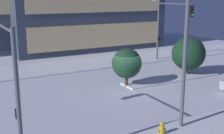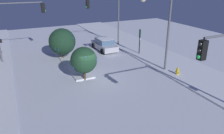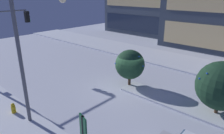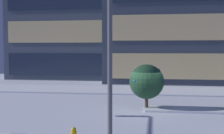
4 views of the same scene
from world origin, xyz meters
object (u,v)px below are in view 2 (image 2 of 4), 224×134
(car_near, at_px, (104,45))
(traffic_light_corner_near_right, at_px, (106,13))
(decorated_tree_median, at_px, (62,42))
(fire_hydrant, at_px, (177,72))
(parking_info_sign, at_px, (140,39))
(street_lamp_arched, at_px, (161,23))
(traffic_light_corner_far_right, at_px, (16,21))
(decorated_tree_left_of_median, at_px, (84,60))

(car_near, distance_m, traffic_light_corner_near_right, 4.07)
(car_near, distance_m, decorated_tree_median, 5.73)
(traffic_light_corner_near_right, xyz_separation_m, fire_hydrant, (-11.69, -1.96, -4.06))
(car_near, bearing_deg, parking_info_sign, -139.68)
(car_near, xyz_separation_m, fire_hydrant, (-10.32, -2.86, -0.33))
(parking_info_sign, bearing_deg, decorated_tree_median, 1.58)
(traffic_light_corner_near_right, distance_m, street_lamp_arched, 10.22)
(car_near, relative_size, traffic_light_corner_near_right, 0.70)
(traffic_light_corner_far_right, relative_size, decorated_tree_median, 1.84)
(traffic_light_corner_near_right, relative_size, street_lamp_arched, 0.89)
(parking_info_sign, bearing_deg, traffic_light_corner_near_right, -49.09)
(decorated_tree_median, bearing_deg, traffic_light_corner_near_right, -69.06)
(car_near, distance_m, street_lamp_arched, 9.83)
(fire_hydrant, bearing_deg, car_near, 15.46)
(decorated_tree_median, relative_size, decorated_tree_left_of_median, 1.14)
(traffic_light_corner_far_right, bearing_deg, decorated_tree_median, -17.52)
(traffic_light_corner_far_right, distance_m, traffic_light_corner_near_right, 10.75)
(street_lamp_arched, height_order, parking_info_sign, street_lamp_arched)
(traffic_light_corner_far_right, xyz_separation_m, traffic_light_corner_near_right, (1.09, -10.69, 0.08))
(traffic_light_corner_near_right, bearing_deg, decorated_tree_left_of_median, 55.77)
(decorated_tree_median, bearing_deg, fire_hydrant, -137.92)
(car_near, bearing_deg, decorated_tree_median, 99.98)
(traffic_light_corner_near_right, relative_size, decorated_tree_median, 1.86)
(parking_info_sign, bearing_deg, car_near, -31.55)
(fire_hydrant, distance_m, decorated_tree_left_of_median, 8.61)
(fire_hydrant, height_order, decorated_tree_median, decorated_tree_median)
(car_near, bearing_deg, traffic_light_corner_near_right, -34.38)
(car_near, height_order, traffic_light_corner_near_right, traffic_light_corner_near_right)
(decorated_tree_left_of_median, bearing_deg, parking_info_sign, -63.33)
(traffic_light_corner_far_right, bearing_deg, traffic_light_corner_near_right, 5.81)
(car_near, xyz_separation_m, parking_info_sign, (-3.43, -3.03, 1.22))
(traffic_light_corner_far_right, height_order, street_lamp_arched, street_lamp_arched)
(street_lamp_arched, bearing_deg, car_near, -77.46)
(street_lamp_arched, bearing_deg, traffic_light_corner_near_right, -83.86)
(traffic_light_corner_far_right, distance_m, decorated_tree_left_of_median, 9.43)
(decorated_tree_median, height_order, decorated_tree_left_of_median, decorated_tree_median)
(traffic_light_corner_far_right, xyz_separation_m, decorated_tree_median, (-1.36, -4.30, -2.39))
(traffic_light_corner_far_right, distance_m, street_lamp_arched, 14.65)
(traffic_light_corner_near_right, relative_size, decorated_tree_left_of_median, 2.12)
(car_near, distance_m, fire_hydrant, 10.71)
(car_near, height_order, street_lamp_arched, street_lamp_arched)
(street_lamp_arched, bearing_deg, decorated_tree_median, -45.44)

